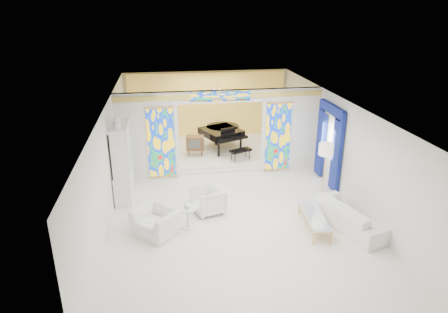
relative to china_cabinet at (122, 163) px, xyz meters
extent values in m
plane|color=white|center=(3.22, -0.60, -1.17)|extent=(12.00, 12.00, 0.00)
cube|color=white|center=(3.22, -0.60, 1.83)|extent=(7.00, 12.00, 0.02)
cube|color=silver|center=(3.22, 5.40, 0.33)|extent=(7.00, 0.02, 3.00)
cube|color=silver|center=(3.22, -6.60, 0.33)|extent=(7.00, 0.02, 3.00)
cube|color=silver|center=(-0.28, -0.60, 0.33)|extent=(0.02, 12.00, 3.00)
cube|color=silver|center=(6.72, -0.60, 0.33)|extent=(0.02, 12.00, 3.00)
cube|color=silver|center=(0.72, 1.40, 0.33)|extent=(2.00, 0.18, 3.00)
cube|color=silver|center=(5.72, 1.40, 0.33)|extent=(2.00, 0.18, 3.00)
cube|color=silver|center=(3.22, 1.40, 1.63)|extent=(3.00, 0.18, 0.40)
cube|color=silver|center=(1.72, 1.30, 0.13)|extent=(0.12, 0.06, 2.60)
cube|color=silver|center=(4.72, 1.30, 0.13)|extent=(0.12, 0.06, 2.60)
cube|color=silver|center=(3.22, 1.30, 1.48)|extent=(3.24, 0.06, 0.12)
cube|color=#D6BC50|center=(3.22, 1.30, 1.65)|extent=(7.00, 0.05, 0.18)
cube|color=gold|center=(1.19, 1.29, 0.13)|extent=(0.90, 0.04, 2.40)
cube|color=gold|center=(5.25, 1.29, 0.13)|extent=(0.90, 0.04, 2.40)
cube|color=gold|center=(3.22, 1.29, 1.65)|extent=(2.00, 0.04, 0.34)
cube|color=white|center=(3.22, 3.50, -1.08)|extent=(6.80, 3.80, 0.18)
cube|color=#E8C250|center=(3.22, 5.28, 0.33)|extent=(6.70, 0.10, 2.90)
cylinder|color=gold|center=(3.42, 3.40, 1.38)|extent=(0.48, 0.48, 0.30)
cube|color=navy|center=(6.62, -0.55, 0.18)|extent=(0.12, 0.55, 2.60)
cube|color=navy|center=(6.62, 0.75, 0.18)|extent=(0.12, 0.55, 2.60)
cube|color=navy|center=(6.62, 0.10, 1.38)|extent=(0.14, 1.70, 0.30)
cube|color=#E6CD51|center=(6.62, 0.10, 1.21)|extent=(0.12, 1.50, 0.06)
cube|color=silver|center=(0.00, 0.00, -0.72)|extent=(0.50, 1.40, 0.90)
cube|color=silver|center=(0.00, 0.00, 0.43)|extent=(0.44, 1.30, 1.40)
cube|color=silver|center=(0.23, 0.00, 0.43)|extent=(0.01, 1.20, 1.30)
cube|color=silver|center=(0.00, 0.00, 1.17)|extent=(0.56, 1.46, 0.08)
cylinder|color=white|center=(0.00, -0.35, 1.29)|extent=(0.22, 0.22, 0.16)
sphere|color=white|center=(0.00, -0.35, 1.45)|extent=(0.20, 0.20, 0.20)
imported|color=white|center=(0.98, -2.26, -0.82)|extent=(1.43, 1.42, 0.70)
imported|color=white|center=(2.46, -1.32, -0.78)|extent=(1.05, 1.04, 0.77)
imported|color=white|center=(6.17, -2.71, -0.82)|extent=(1.55, 2.55, 0.70)
cylinder|color=silver|center=(1.82, -2.11, -0.57)|extent=(0.53, 0.53, 0.04)
cylinder|color=silver|center=(1.82, -2.11, -0.87)|extent=(0.09, 0.09, 0.58)
cylinder|color=silver|center=(1.82, -2.11, -1.15)|extent=(0.35, 0.35, 0.03)
imported|color=white|center=(1.82, -2.11, -0.45)|extent=(0.21, 0.21, 0.20)
cube|color=silver|center=(5.17, -2.63, -0.81)|extent=(0.66, 1.71, 0.04)
cube|color=gold|center=(5.17, -2.63, -0.83)|extent=(0.69, 1.74, 0.03)
cube|color=gold|center=(4.88, -3.40, -1.00)|extent=(0.04, 0.04, 0.34)
cube|color=gold|center=(5.31, -3.45, -1.00)|extent=(0.04, 0.04, 0.34)
cube|color=gold|center=(5.04, -1.82, -1.00)|extent=(0.04, 0.04, 0.34)
cube|color=gold|center=(5.47, -1.87, -1.00)|extent=(0.04, 0.04, 0.34)
cylinder|color=gold|center=(6.06, -0.98, -1.15)|extent=(0.40, 0.40, 0.03)
cylinder|color=gold|center=(6.06, -0.98, -0.35)|extent=(0.04, 0.04, 1.64)
cylinder|color=silver|center=(6.06, -0.98, 0.45)|extent=(0.58, 0.58, 0.35)
cube|color=black|center=(3.54, 3.43, -0.28)|extent=(1.80, 1.85, 0.26)
cylinder|color=black|center=(3.67, 3.84, -0.28)|extent=(1.76, 1.76, 0.26)
cube|color=black|center=(3.87, 2.66, -0.32)|extent=(1.26, 0.75, 0.09)
cube|color=white|center=(3.90, 2.59, -0.30)|extent=(1.10, 0.54, 0.03)
cube|color=black|center=(3.74, 2.96, -0.08)|extent=(0.61, 0.28, 0.23)
cube|color=black|center=(4.09, 2.15, -0.62)|extent=(0.90, 0.63, 0.07)
cylinder|color=black|center=(3.33, 2.63, -0.70)|extent=(0.12, 0.12, 0.58)
cylinder|color=black|center=(4.27, 3.03, -0.70)|extent=(0.12, 0.12, 0.58)
cylinder|color=black|center=(3.41, 3.98, -0.70)|extent=(0.12, 0.12, 0.58)
cube|color=#533C1E|center=(2.46, 2.91, -0.49)|extent=(0.72, 0.54, 0.53)
cube|color=#3C423F|center=(2.42, 2.69, -0.46)|extent=(0.42, 0.09, 0.34)
cone|color=#533C1E|center=(2.18, 2.79, -0.87)|extent=(0.04, 0.04, 0.23)
cone|color=#533C1E|center=(2.68, 2.71, -0.87)|extent=(0.04, 0.04, 0.23)
cone|color=#533C1E|center=(2.23, 3.10, -0.87)|extent=(0.04, 0.04, 0.23)
cone|color=#533C1E|center=(2.73, 3.03, -0.87)|extent=(0.04, 0.04, 0.23)
camera|label=1|loc=(1.33, -11.54, 4.54)|focal=32.00mm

